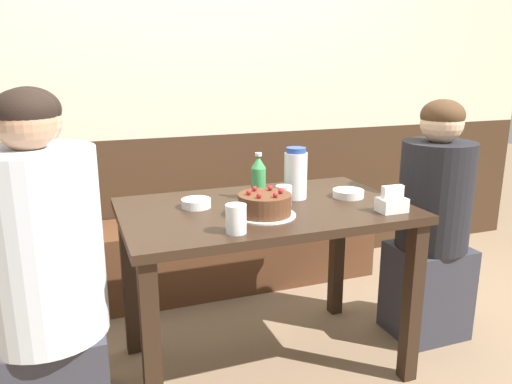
% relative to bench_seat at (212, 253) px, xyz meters
% --- Properties ---
extents(ground_plane, '(12.00, 12.00, 0.00)m').
position_rel_bench_seat_xyz_m(ground_plane, '(0.00, -0.83, -0.21)').
color(ground_plane, '#846B51').
extents(back_wall, '(4.80, 0.04, 2.50)m').
position_rel_bench_seat_xyz_m(back_wall, '(0.00, 0.22, 1.04)').
color(back_wall, '#3D2819').
rests_on(back_wall, ground_plane).
extents(bench_seat, '(1.97, 0.38, 0.43)m').
position_rel_bench_seat_xyz_m(bench_seat, '(0.00, 0.00, 0.00)').
color(bench_seat, '#56331E').
rests_on(bench_seat, ground_plane).
extents(dining_table, '(1.16, 0.72, 0.73)m').
position_rel_bench_seat_xyz_m(dining_table, '(0.00, -0.83, 0.40)').
color(dining_table, black).
rests_on(dining_table, ground_plane).
extents(birthday_cake, '(0.24, 0.24, 0.11)m').
position_rel_bench_seat_xyz_m(birthday_cake, '(-0.05, -0.95, 0.56)').
color(birthday_cake, white).
rests_on(birthday_cake, dining_table).
extents(water_pitcher, '(0.10, 0.10, 0.22)m').
position_rel_bench_seat_xyz_m(water_pitcher, '(0.17, -0.76, 0.62)').
color(water_pitcher, white).
rests_on(water_pitcher, dining_table).
extents(soju_bottle, '(0.06, 0.06, 0.20)m').
position_rel_bench_seat_xyz_m(soju_bottle, '(0.02, -0.71, 0.61)').
color(soju_bottle, '#388E4C').
rests_on(soju_bottle, dining_table).
extents(napkin_holder, '(0.11, 0.08, 0.11)m').
position_rel_bench_seat_xyz_m(napkin_holder, '(0.44, -1.07, 0.55)').
color(napkin_holder, white).
rests_on(napkin_holder, dining_table).
extents(bowl_soup_white, '(0.12, 0.12, 0.04)m').
position_rel_bench_seat_xyz_m(bowl_soup_white, '(-0.27, -0.75, 0.53)').
color(bowl_soup_white, white).
rests_on(bowl_soup_white, dining_table).
extents(bowl_rice_small, '(0.14, 0.14, 0.03)m').
position_rel_bench_seat_xyz_m(bowl_rice_small, '(0.39, -0.82, 0.53)').
color(bowl_rice_small, white).
rests_on(bowl_rice_small, dining_table).
extents(glass_water_tall, '(0.07, 0.07, 0.08)m').
position_rel_bench_seat_xyz_m(glass_water_tall, '(0.08, -0.84, 0.56)').
color(glass_water_tall, silver).
rests_on(glass_water_tall, dining_table).
extents(glass_tumbler_short, '(0.07, 0.07, 0.10)m').
position_rel_bench_seat_xyz_m(glass_tumbler_short, '(-0.21, -1.10, 0.57)').
color(glass_tumbler_short, silver).
rests_on(glass_tumbler_short, dining_table).
extents(person_teal_shirt, '(0.34, 0.33, 1.14)m').
position_rel_bench_seat_xyz_m(person_teal_shirt, '(0.84, -0.86, 0.33)').
color(person_teal_shirt, '#33333D').
rests_on(person_teal_shirt, ground_plane).
extents(person_pale_blue_shirt, '(0.34, 0.32, 1.22)m').
position_rel_bench_seat_xyz_m(person_pale_blue_shirt, '(-0.84, -0.84, 0.37)').
color(person_pale_blue_shirt, '#33333D').
rests_on(person_pale_blue_shirt, ground_plane).
extents(person_grey_tee, '(0.38, 0.38, 1.23)m').
position_rel_bench_seat_xyz_m(person_grey_tee, '(-0.84, -1.05, 0.40)').
color(person_grey_tee, '#33333D').
rests_on(person_grey_tee, ground_plane).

